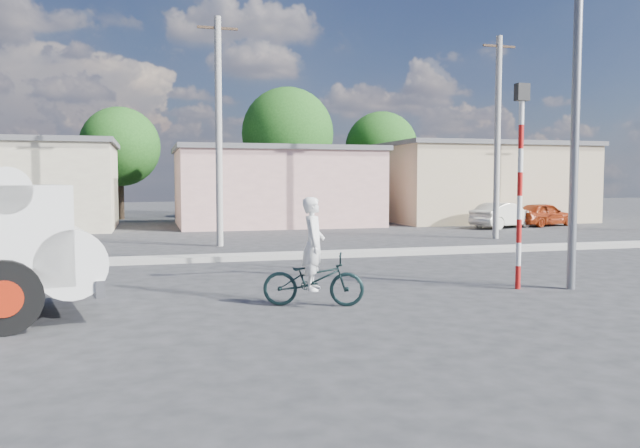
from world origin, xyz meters
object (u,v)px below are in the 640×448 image
object	(u,v)px
bicycle	(313,280)
cyclist	(313,260)
car_red	(543,214)
streetlight	(571,54)
car_cream	(503,215)
traffic_pole	(520,168)

from	to	relation	value
bicycle	cyclist	world-z (taller)	cyclist
cyclist	car_red	bearing A→B (deg)	-26.53
car_red	bicycle	bearing A→B (deg)	118.76
car_red	streetlight	size ratio (longest dim) A/B	0.39
car_red	car_cream	bearing A→B (deg)	85.69
traffic_pole	streetlight	bearing A→B (deg)	-17.73
car_red	traffic_pole	bearing A→B (deg)	127.17
bicycle	car_red	distance (m)	23.40
car_red	traffic_pole	world-z (taller)	traffic_pole
bicycle	cyclist	bearing A→B (deg)	0.00
bicycle	traffic_pole	xyz separation A→B (m)	(4.70, 0.58, 2.10)
cyclist	traffic_pole	world-z (taller)	traffic_pole
car_red	cyclist	bearing A→B (deg)	118.76
bicycle	streetlight	distance (m)	7.20
streetlight	traffic_pole	bearing A→B (deg)	162.27
traffic_pole	streetlight	world-z (taller)	streetlight
car_cream	traffic_pole	size ratio (longest dim) A/B	0.86
traffic_pole	cyclist	bearing A→B (deg)	-172.91
bicycle	streetlight	bearing A→B (deg)	-68.66
bicycle	car_red	xyz separation A→B (m)	(16.55, 16.55, 0.11)
bicycle	car_red	bearing A→B (deg)	-26.53
bicycle	car_cream	bearing A→B (deg)	-22.50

